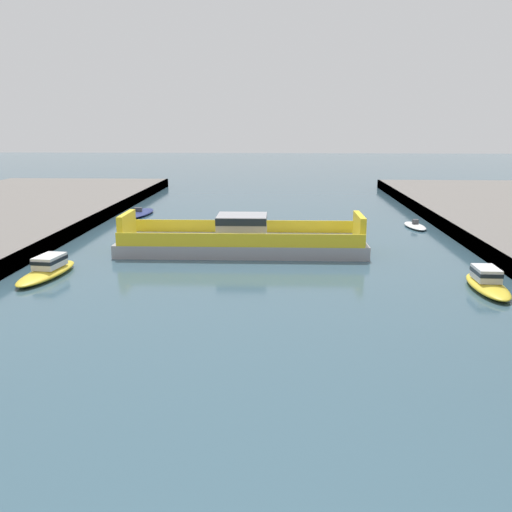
# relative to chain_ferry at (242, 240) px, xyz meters

# --- Properties ---
(chain_ferry) EXTENTS (21.03, 6.65, 3.30)m
(chain_ferry) POSITION_rel_chain_ferry_xyz_m (0.00, 0.00, 0.00)
(chain_ferry) COLOR #939399
(chain_ferry) RESTS_ON ground
(moored_boat_near_right) EXTENTS (2.97, 7.44, 1.48)m
(moored_boat_near_right) POSITION_rel_chain_ferry_xyz_m (-13.53, -8.67, -0.46)
(moored_boat_near_right) COLOR yellow
(moored_boat_near_right) RESTS_ON ground
(moored_boat_mid_left) EXTENTS (2.22, 4.99, 0.90)m
(moored_boat_mid_left) POSITION_rel_chain_ferry_xyz_m (17.54, 12.02, -0.79)
(moored_boat_mid_left) COLOR white
(moored_boat_mid_left) RESTS_ON ground
(moored_boat_far_left) EXTENTS (3.55, 8.16, 0.93)m
(moored_boat_far_left) POSITION_rel_chain_ferry_xyz_m (-13.91, 18.92, -0.78)
(moored_boat_far_left) COLOR navy
(moored_boat_far_left) RESTS_ON ground
(moored_boat_far_right) EXTENTS (2.21, 6.48, 1.48)m
(moored_boat_far_right) POSITION_rel_chain_ferry_xyz_m (17.09, -10.63, -0.46)
(moored_boat_far_right) COLOR yellow
(moored_boat_far_right) RESTS_ON ground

